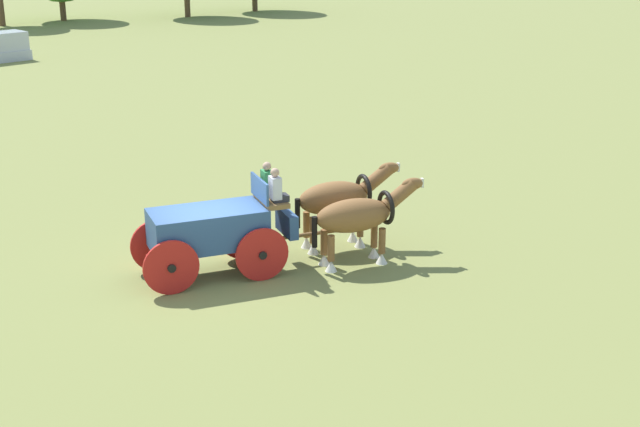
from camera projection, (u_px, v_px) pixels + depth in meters
name	position (u px, v px, depth m)	size (l,w,h in m)	color
ground_plane	(210.00, 275.00, 21.81)	(220.00, 220.00, 0.00)	olive
show_wagon	(215.00, 229.00, 21.49)	(5.84, 2.33, 2.66)	#2D4C7A
draft_horse_near	(339.00, 200.00, 23.28)	(2.97, 1.26, 2.20)	brown
draft_horse_off	(359.00, 217.00, 22.16)	(3.03, 1.24, 2.12)	brown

